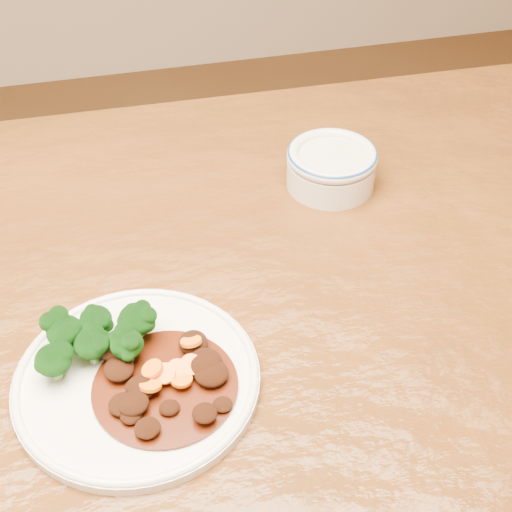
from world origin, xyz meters
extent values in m
cube|color=#5B3010|center=(0.00, 0.00, 0.73)|extent=(1.51, 0.92, 0.04)
cylinder|color=#3B240E|center=(0.70, 0.38, 0.35)|extent=(0.06, 0.06, 0.71)
cylinder|color=white|center=(0.03, -0.07, 0.76)|extent=(0.24, 0.24, 0.01)
torus|color=white|center=(0.03, -0.07, 0.76)|extent=(0.23, 0.23, 0.01)
cylinder|color=#67A153|center=(-0.03, -0.02, 0.77)|extent=(0.01, 0.01, 0.01)
ellipsoid|color=black|center=(-0.03, -0.02, 0.79)|extent=(0.04, 0.04, 0.03)
cylinder|color=#67A153|center=(-0.01, -0.04, 0.77)|extent=(0.01, 0.01, 0.01)
ellipsoid|color=black|center=(-0.01, -0.04, 0.79)|extent=(0.03, 0.03, 0.03)
cylinder|color=#67A153|center=(0.00, -0.01, 0.77)|extent=(0.01, 0.01, 0.01)
ellipsoid|color=black|center=(0.00, -0.01, 0.78)|extent=(0.03, 0.03, 0.03)
cylinder|color=#67A153|center=(0.02, -0.05, 0.77)|extent=(0.01, 0.01, 0.01)
ellipsoid|color=black|center=(0.02, -0.05, 0.78)|extent=(0.03, 0.03, 0.03)
cylinder|color=#67A153|center=(0.04, -0.02, 0.77)|extent=(0.01, 0.01, 0.01)
ellipsoid|color=black|center=(0.04, -0.02, 0.79)|extent=(0.04, 0.04, 0.03)
cylinder|color=#67A153|center=(-0.05, -0.05, 0.77)|extent=(0.01, 0.01, 0.01)
ellipsoid|color=black|center=(-0.05, -0.05, 0.79)|extent=(0.03, 0.03, 0.03)
cylinder|color=#461107|center=(0.05, -0.09, 0.76)|extent=(0.14, 0.14, 0.00)
ellipsoid|color=black|center=(0.05, -0.12, 0.77)|extent=(0.02, 0.02, 0.01)
ellipsoid|color=black|center=(0.09, -0.05, 0.77)|extent=(0.03, 0.03, 0.01)
ellipsoid|color=black|center=(0.03, -0.13, 0.77)|extent=(0.02, 0.02, 0.01)
ellipsoid|color=black|center=(0.03, -0.08, 0.77)|extent=(0.02, 0.02, 0.01)
ellipsoid|color=black|center=(0.02, -0.12, 0.77)|extent=(0.02, 0.02, 0.01)
ellipsoid|color=black|center=(0.08, -0.13, 0.77)|extent=(0.02, 0.02, 0.01)
ellipsoid|color=black|center=(0.01, -0.10, 0.77)|extent=(0.03, 0.03, 0.01)
ellipsoid|color=black|center=(0.03, -0.09, 0.77)|extent=(0.02, 0.02, 0.01)
ellipsoid|color=black|center=(0.01, -0.06, 0.77)|extent=(0.03, 0.03, 0.01)
ellipsoid|color=black|center=(0.03, -0.09, 0.77)|extent=(0.03, 0.02, 0.01)
ellipsoid|color=black|center=(0.02, -0.11, 0.77)|extent=(0.03, 0.03, 0.01)
ellipsoid|color=black|center=(0.09, -0.08, 0.77)|extent=(0.03, 0.03, 0.02)
ellipsoid|color=black|center=(0.10, -0.12, 0.77)|extent=(0.02, 0.02, 0.01)
ellipsoid|color=black|center=(0.08, -0.05, 0.77)|extent=(0.02, 0.02, 0.01)
ellipsoid|color=black|center=(0.08, -0.07, 0.77)|extent=(0.02, 0.02, 0.01)
ellipsoid|color=black|center=(0.03, -0.09, 0.77)|extent=(0.02, 0.02, 0.01)
ellipsoid|color=black|center=(0.10, -0.07, 0.77)|extent=(0.02, 0.02, 0.01)
ellipsoid|color=black|center=(0.10, -0.09, 0.77)|extent=(0.03, 0.03, 0.02)
ellipsoid|color=black|center=(0.01, -0.07, 0.77)|extent=(0.02, 0.02, 0.01)
ellipsoid|color=black|center=(0.01, -0.04, 0.77)|extent=(0.03, 0.03, 0.02)
cylinder|color=orange|center=(0.04, -0.07, 0.78)|extent=(0.03, 0.03, 0.01)
cylinder|color=orange|center=(0.08, -0.05, 0.78)|extent=(0.03, 0.03, 0.01)
cylinder|color=orange|center=(0.08, -0.08, 0.78)|extent=(0.03, 0.03, 0.01)
cylinder|color=orange|center=(0.05, -0.08, 0.77)|extent=(0.03, 0.03, 0.01)
cylinder|color=orange|center=(0.07, -0.09, 0.77)|extent=(0.03, 0.03, 0.01)
cylinder|color=orange|center=(0.04, -0.09, 0.77)|extent=(0.02, 0.02, 0.01)
cylinder|color=orange|center=(0.07, -0.08, 0.77)|extent=(0.03, 0.03, 0.01)
cylinder|color=beige|center=(0.31, 0.19, 0.77)|extent=(0.11, 0.11, 0.04)
cylinder|color=silver|center=(0.31, 0.19, 0.79)|extent=(0.09, 0.09, 0.01)
torus|color=beige|center=(0.31, 0.19, 0.79)|extent=(0.11, 0.11, 0.02)
torus|color=navy|center=(0.31, 0.19, 0.80)|extent=(0.11, 0.11, 0.01)
camera|label=1|loc=(0.04, -0.51, 1.30)|focal=50.00mm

